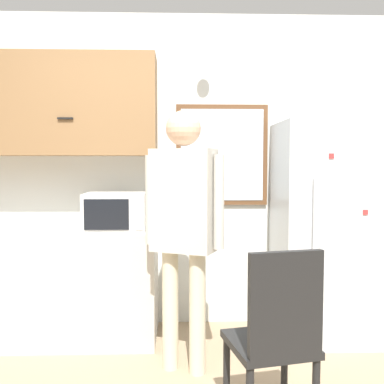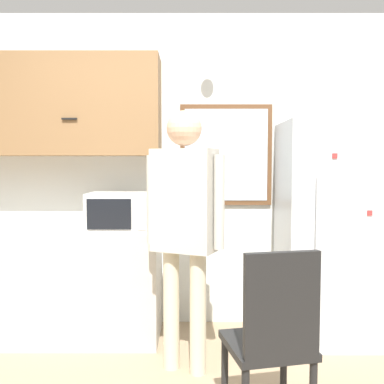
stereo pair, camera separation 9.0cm
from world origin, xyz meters
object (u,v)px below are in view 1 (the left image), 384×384
object	(u,v)px
person	(184,214)
chair	(276,333)
microwave	(116,212)
refrigerator	(327,230)

from	to	relation	value
person	chair	bearing A→B (deg)	-33.13
person	microwave	bearing A→B (deg)	159.85
microwave	refrigerator	world-z (taller)	refrigerator
refrigerator	chair	size ratio (longest dim) A/B	1.77
chair	microwave	bearing A→B (deg)	-62.34
microwave	person	distance (m)	0.72
microwave	refrigerator	size ratio (longest dim) A/B	0.27
person	refrigerator	xyz separation A→B (m)	(1.18, 0.56, -0.21)
microwave	person	size ratio (longest dim) A/B	0.27
refrigerator	chair	world-z (taller)	refrigerator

